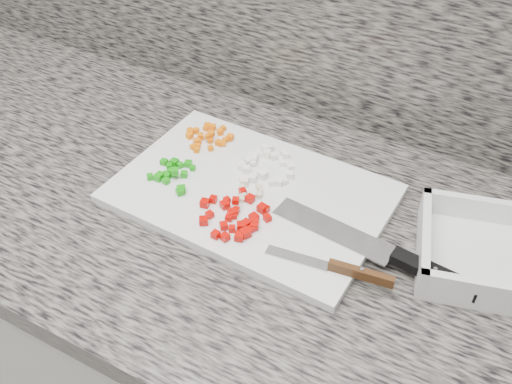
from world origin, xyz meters
TOP-DOWN VIEW (x-y plane):
  - cabinet at (0.00, 1.44)m, footprint 3.92×0.62m
  - countertop at (0.00, 1.44)m, footprint 3.96×0.64m
  - cutting_board at (0.06, 1.47)m, footprint 0.44×0.31m
  - carrot_pile at (-0.08, 1.56)m, footprint 0.09×0.09m
  - onion_pile at (0.05, 1.53)m, footprint 0.10×0.12m
  - green_pepper_pile at (-0.07, 1.44)m, footprint 0.08×0.08m
  - red_pepper_pile at (0.07, 1.40)m, footprint 0.12×0.12m
  - garlic_pile at (0.06, 1.46)m, footprint 0.04×0.06m
  - chef_knife at (0.31, 1.44)m, footprint 0.32×0.07m
  - paring_knife at (0.25, 1.38)m, footprint 0.18×0.04m
  - tray at (0.45, 1.51)m, footprint 0.28×0.23m

SIDE VIEW (x-z plane):
  - cabinet at x=0.00m, z-range 0.00..0.86m
  - countertop at x=0.00m, z-range 0.86..0.90m
  - cutting_board at x=0.06m, z-range 0.90..0.91m
  - tray at x=0.45m, z-range 0.89..0.94m
  - garlic_pile at x=0.06m, z-range 0.91..0.92m
  - carrot_pile at x=-0.08m, z-range 0.91..0.93m
  - chef_knife at x=0.31m, z-range 0.91..0.93m
  - onion_pile at x=0.05m, z-range 0.91..0.93m
  - green_pepper_pile at x=-0.07m, z-range 0.91..0.93m
  - red_pepper_pile at x=0.07m, z-range 0.91..0.93m
  - paring_knife at x=0.25m, z-range 0.91..0.93m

